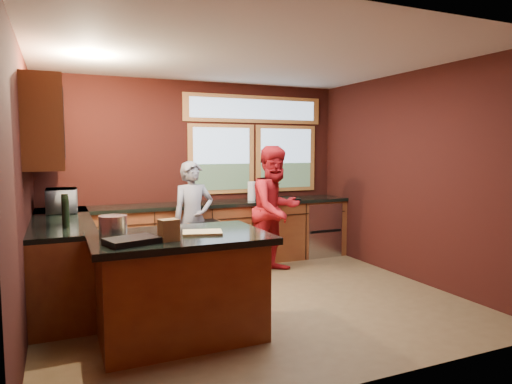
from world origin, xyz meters
TOP-DOWN VIEW (x-y plane):
  - floor at (0.00, 0.00)m, footprint 4.50×4.50m
  - room_shell at (-0.60, 0.32)m, footprint 4.52×4.02m
  - back_counter at (0.20, 1.70)m, footprint 4.50×0.64m
  - left_counter at (-1.95, 0.85)m, footprint 0.64×2.30m
  - island at (-0.98, -0.64)m, footprint 1.55×1.05m
  - person_grey at (-0.32, 1.23)m, footprint 0.59×0.42m
  - person_red at (0.77, 0.98)m, footprint 1.00×0.88m
  - microwave at (-1.92, 1.44)m, footprint 0.36×0.53m
  - potted_plant at (1.08, 1.75)m, footprint 0.33×0.29m
  - paper_towel at (0.73, 1.70)m, footprint 0.12×0.12m
  - cutting_board at (-0.78, -0.69)m, footprint 0.40×0.33m
  - stock_pot at (-1.53, -0.49)m, footprint 0.24×0.24m
  - paper_bag at (-1.13, -0.89)m, footprint 0.17×0.15m
  - black_tray at (-1.43, -0.89)m, footprint 0.46×0.38m

SIDE VIEW (x-z plane):
  - floor at x=0.00m, z-range 0.00..0.00m
  - back_counter at x=0.20m, z-range 0.00..0.93m
  - left_counter at x=-1.95m, z-range 0.00..0.93m
  - island at x=-0.98m, z-range 0.01..0.95m
  - person_grey at x=-0.32m, z-range 0.00..1.54m
  - person_red at x=0.77m, z-range 0.00..1.75m
  - cutting_board at x=-0.78m, z-range 0.94..0.96m
  - black_tray at x=-1.43m, z-range 0.94..0.99m
  - stock_pot at x=-1.53m, z-range 0.94..1.12m
  - paper_bag at x=-1.13m, z-range 0.94..1.12m
  - paper_towel at x=0.73m, z-range 0.93..1.21m
  - microwave at x=-1.92m, z-range 0.93..1.22m
  - potted_plant at x=1.08m, z-range 0.93..1.30m
  - room_shell at x=-0.60m, z-range 0.44..3.15m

